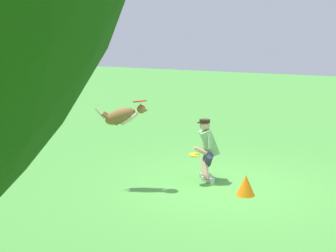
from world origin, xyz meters
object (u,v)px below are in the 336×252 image
at_px(training_cone, 246,185).
at_px(frisbee_held, 194,155).
at_px(dog, 123,116).
at_px(frisbee_flying, 140,101).
at_px(person, 207,148).

bearing_deg(training_cone, frisbee_held, -3.44).
height_order(dog, frisbee_held, dog).
distance_m(frisbee_held, training_cone, 1.24).
distance_m(frisbee_flying, frisbee_held, 1.57).
height_order(frisbee_flying, frisbee_held, frisbee_flying).
height_order(dog, training_cone, dog).
bearing_deg(person, frisbee_flying, 13.70).
bearing_deg(training_cone, frisbee_flying, 19.23).
bearing_deg(person, training_cone, 119.41).
bearing_deg(frisbee_flying, frisbee_held, -136.56).
height_order(person, training_cone, person).
distance_m(frisbee_flying, training_cone, 2.59).
distance_m(person, frisbee_held, 0.40).
height_order(frisbee_flying, training_cone, frisbee_flying).
relative_size(person, frisbee_flying, 4.68).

